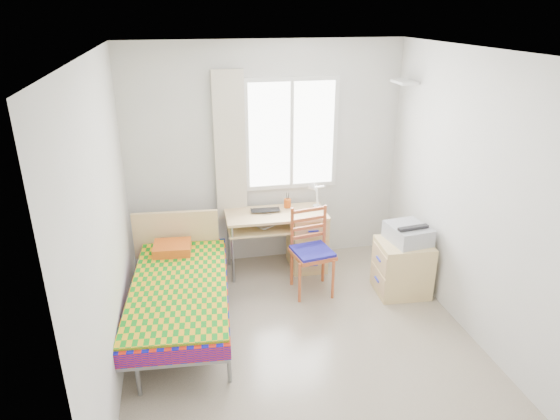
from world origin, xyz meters
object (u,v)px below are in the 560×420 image
at_px(desk, 301,236).
at_px(cabinet, 402,267).
at_px(bed, 179,287).
at_px(printer, 408,233).
at_px(chair, 312,246).

relative_size(desk, cabinet, 1.97).
distance_m(bed, desk, 1.70).
bearing_deg(printer, cabinet, -151.25).
height_order(desk, chair, chair).
bearing_deg(desk, cabinet, -38.91).
relative_size(bed, printer, 4.17).
bearing_deg(chair, bed, -174.95).
bearing_deg(printer, desk, 135.10).
relative_size(bed, cabinet, 3.40).
bearing_deg(cabinet, printer, 39.69).
bearing_deg(bed, chair, 19.15).
distance_m(cabinet, printer, 0.40).
bearing_deg(desk, chair, -90.30).
relative_size(bed, chair, 2.14).
bearing_deg(bed, desk, 36.68).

